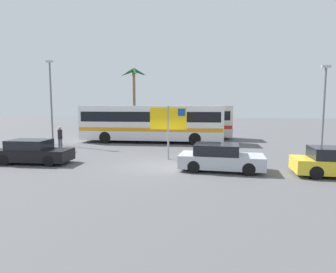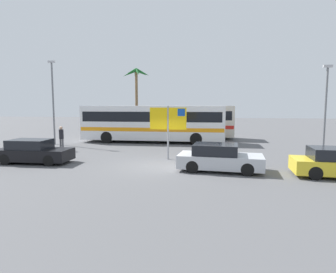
{
  "view_description": "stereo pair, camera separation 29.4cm",
  "coord_description": "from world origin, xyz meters",
  "px_view_note": "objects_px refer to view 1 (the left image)",
  "views": [
    {
      "loc": [
        2.37,
        -15.01,
        3.24
      ],
      "look_at": [
        0.04,
        2.66,
        1.3
      ],
      "focal_mm": 30.87,
      "sensor_mm": 36.0,
      "label": 1
    },
    {
      "loc": [
        2.66,
        -14.97,
        3.24
      ],
      "look_at": [
        0.04,
        2.66,
        1.3
      ],
      "focal_mm": 30.87,
      "sensor_mm": 36.0,
      "label": 2
    }
  ],
  "objects_px": {
    "car_silver": "(220,158)",
    "ferry_sign": "(169,121)",
    "car_black": "(33,152)",
    "bus_rear_coach": "(168,120)",
    "bus_front_coach": "(152,122)",
    "pedestrian_near_sign": "(60,136)"
  },
  "relations": [
    {
      "from": "bus_rear_coach",
      "to": "car_silver",
      "type": "xyz_separation_m",
      "value": [
        4.42,
        -13.75,
        -1.15
      ]
    },
    {
      "from": "ferry_sign",
      "to": "pedestrian_near_sign",
      "type": "xyz_separation_m",
      "value": [
        -8.15,
        2.33,
        -1.31
      ]
    },
    {
      "from": "ferry_sign",
      "to": "bus_rear_coach",
      "type": "bearing_deg",
      "value": 99.99
    },
    {
      "from": "car_black",
      "to": "pedestrian_near_sign",
      "type": "relative_size",
      "value": 2.38
    },
    {
      "from": "bus_rear_coach",
      "to": "car_black",
      "type": "height_order",
      "value": "bus_rear_coach"
    },
    {
      "from": "ferry_sign",
      "to": "car_black",
      "type": "xyz_separation_m",
      "value": [
        -7.39,
        -2.19,
        -1.69
      ]
    },
    {
      "from": "bus_front_coach",
      "to": "ferry_sign",
      "type": "height_order",
      "value": "ferry_sign"
    },
    {
      "from": "car_silver",
      "to": "bus_rear_coach",
      "type": "bearing_deg",
      "value": 112.61
    },
    {
      "from": "ferry_sign",
      "to": "pedestrian_near_sign",
      "type": "relative_size",
      "value": 1.85
    },
    {
      "from": "car_black",
      "to": "ferry_sign",
      "type": "bearing_deg",
      "value": 15.2
    },
    {
      "from": "bus_front_coach",
      "to": "car_black",
      "type": "relative_size",
      "value": 2.98
    },
    {
      "from": "ferry_sign",
      "to": "pedestrian_near_sign",
      "type": "distance_m",
      "value": 8.58
    },
    {
      "from": "bus_rear_coach",
      "to": "car_silver",
      "type": "relative_size",
      "value": 2.89
    },
    {
      "from": "pedestrian_near_sign",
      "to": "ferry_sign",
      "type": "bearing_deg",
      "value": 80.42
    },
    {
      "from": "pedestrian_near_sign",
      "to": "bus_front_coach",
      "type": "bearing_deg",
      "value": 140.21
    },
    {
      "from": "ferry_sign",
      "to": "car_black",
      "type": "bearing_deg",
      "value": -161.28
    },
    {
      "from": "bus_front_coach",
      "to": "car_silver",
      "type": "height_order",
      "value": "bus_front_coach"
    },
    {
      "from": "bus_front_coach",
      "to": "ferry_sign",
      "type": "relative_size",
      "value": 3.83
    },
    {
      "from": "car_silver",
      "to": "ferry_sign",
      "type": "bearing_deg",
      "value": 142.93
    },
    {
      "from": "ferry_sign",
      "to": "car_black",
      "type": "height_order",
      "value": "ferry_sign"
    },
    {
      "from": "bus_rear_coach",
      "to": "ferry_sign",
      "type": "xyz_separation_m",
      "value": [
        1.52,
        -11.15,
        0.54
      ]
    },
    {
      "from": "car_black",
      "to": "car_silver",
      "type": "xyz_separation_m",
      "value": [
        10.28,
        -0.41,
        0.0
      ]
    }
  ]
}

